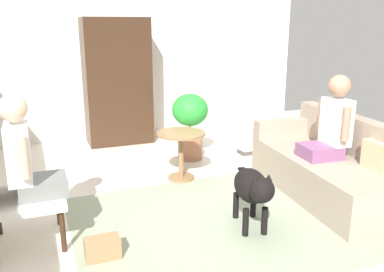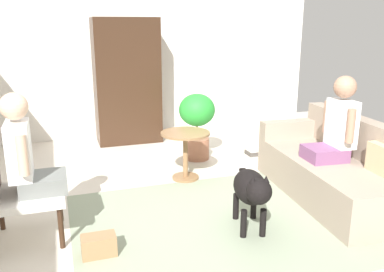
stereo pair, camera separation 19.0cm
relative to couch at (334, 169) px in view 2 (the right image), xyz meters
The scene contains 13 objects.
ground_plane 1.58m from the couch, behind, with size 8.14×8.14×0.00m, color beige.
back_wall 3.76m from the couch, 115.11° to the left, with size 6.30×0.12×2.52m, color silver.
area_rug 1.46m from the couch, behind, with size 2.67×2.19×0.01m, color gray.
couch is the anchor object (origin of this frame).
armchair 3.21m from the couch, behind, with size 0.61×0.61×0.93m.
person_on_couch 0.50m from the couch, 148.54° to the right, with size 0.49×0.50×0.88m.
person_on_armchair 3.08m from the couch, behind, with size 0.47×0.52×0.86m.
round_end_table 1.68m from the couch, 144.08° to the left, with size 0.58×0.58×0.58m.
dog 1.28m from the couch, 160.69° to the right, with size 0.40×0.83×0.62m.
potted_plant 1.95m from the couch, 120.54° to the left, with size 0.49×0.49×0.91m.
column_lamp 1.63m from the couch, 95.39° to the left, with size 0.20×0.20×1.43m.
armoire_cabinet 3.41m from the couch, 120.66° to the left, with size 0.98×0.56×1.91m, color #382316.
handbag 2.58m from the couch, behind, with size 0.27×0.16×0.17m, color #99724C.
Camera 2 is at (-1.21, -3.24, 1.80)m, focal length 37.97 mm.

